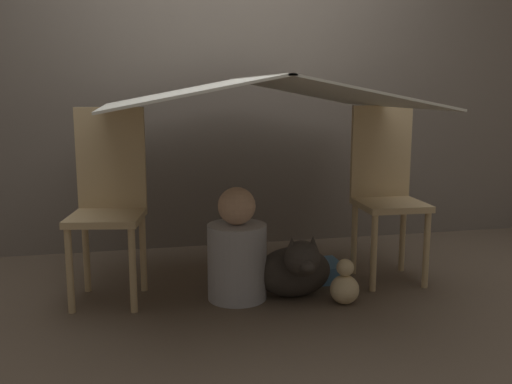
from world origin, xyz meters
The scene contains 9 objects.
ground_plane centered at (0.00, 0.00, 0.00)m, with size 8.80×8.80×0.00m, color brown.
wall_back centered at (0.00, 1.22, 1.25)m, with size 7.00×0.05×2.50m.
chair_left centered at (-0.78, 0.28, 0.55)m, with size 0.43×0.43×1.02m.
chair_right centered at (0.80, 0.28, 0.55)m, with size 0.38×0.38×1.02m.
sheet_canopy centered at (0.00, 0.20, 1.10)m, with size 1.60×1.43×0.16m.
person_front centered at (-0.13, 0.10, 0.25)m, with size 0.32×0.32×0.61m.
dog centered at (0.18, 0.02, 0.17)m, with size 0.41×0.39×0.38m.
floor_cushion centered at (0.37, 0.31, 0.05)m, with size 0.33×0.27×0.10m.
plush_toy centered at (0.41, -0.10, 0.10)m, with size 0.15×0.15×0.24m.
Camera 1 is at (-0.65, -2.79, 1.11)m, focal length 40.00 mm.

